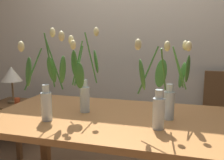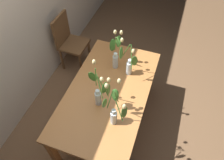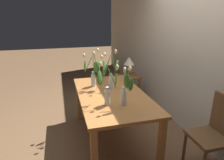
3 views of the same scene
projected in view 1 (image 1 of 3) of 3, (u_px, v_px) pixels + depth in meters
The scene contains 9 objects.
room_wall_rear at pixel (141, 29), 2.73m from camera, with size 9.00×0.10×2.70m, color beige.
dining_table at pixel (109, 129), 1.66m from camera, with size 1.60×0.90×0.74m.
tulip_vase_0 at pixel (174, 92), 1.55m from camera, with size 0.16×0.15×0.50m.
tulip_vase_1 at pixel (156, 98), 1.40m from camera, with size 0.18×0.24×0.51m.
tulip_vase_2 at pixel (84, 83), 1.68m from camera, with size 0.18×0.27×0.59m.
tulip_vase_3 at pixel (47, 88), 1.52m from camera, with size 0.23×0.26×0.58m.
side_table at pixel (14, 113), 2.73m from camera, with size 0.44×0.44×0.55m.
table_lamp at pixel (12, 75), 2.68m from camera, with size 0.22×0.22×0.40m.
pillar_candle at pixel (17, 101), 2.62m from camera, with size 0.06×0.06×0.07m, color #CC4C23.
Camera 1 is at (0.45, -1.52, 1.26)m, focal length 39.45 mm.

